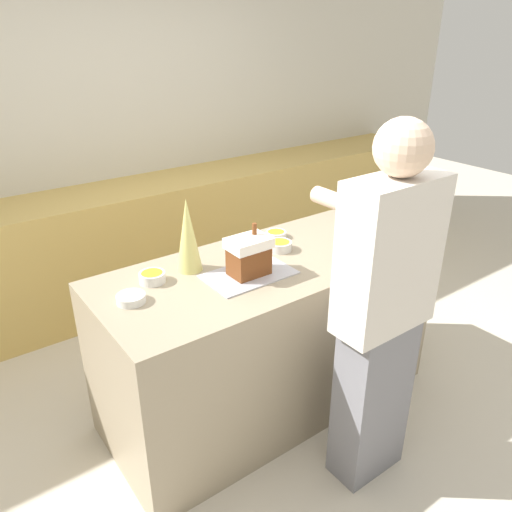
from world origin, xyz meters
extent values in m
plane|color=beige|center=(0.00, 0.00, 0.00)|extent=(12.00, 12.00, 0.00)
cube|color=beige|center=(0.00, 1.99, 1.30)|extent=(8.00, 0.05, 2.60)
cube|color=tan|center=(0.00, 1.66, 0.47)|extent=(6.00, 0.60, 0.95)
cube|color=gray|center=(0.00, 0.00, 0.47)|extent=(1.89, 0.79, 0.93)
cube|color=#B2B2BC|center=(-0.18, -0.06, 0.94)|extent=(0.45, 0.28, 0.01)
cube|color=brown|center=(-0.18, -0.06, 1.01)|extent=(0.19, 0.14, 0.14)
cube|color=white|center=(-0.18, -0.06, 1.11)|extent=(0.21, 0.15, 0.05)
cylinder|color=brown|center=(-0.12, -0.04, 1.16)|extent=(0.02, 0.02, 0.06)
cone|color=#DBD675|center=(-0.39, 0.17, 1.13)|extent=(0.13, 0.13, 0.39)
cylinder|color=white|center=(0.24, 0.24, 0.95)|extent=(0.12, 0.12, 0.04)
cylinder|color=orange|center=(0.24, 0.24, 0.96)|extent=(0.10, 0.10, 0.01)
cylinder|color=white|center=(-0.77, 0.04, 0.95)|extent=(0.13, 0.13, 0.04)
cylinder|color=white|center=(-0.77, 0.04, 0.97)|extent=(0.11, 0.11, 0.01)
cylinder|color=white|center=(0.71, 0.08, 0.95)|extent=(0.13, 0.13, 0.04)
cylinder|color=yellow|center=(0.71, 0.08, 0.96)|extent=(0.11, 0.11, 0.01)
cylinder|color=white|center=(-0.60, 0.16, 0.96)|extent=(0.13, 0.13, 0.05)
cylinder|color=orange|center=(-0.60, 0.16, 0.98)|extent=(0.11, 0.11, 0.01)
cylinder|color=silver|center=(0.14, 0.09, 0.96)|extent=(0.13, 0.13, 0.05)
cylinder|color=orange|center=(0.14, 0.09, 0.98)|extent=(0.11, 0.11, 0.01)
cylinder|color=#B24238|center=(0.59, -0.13, 0.97)|extent=(0.08, 0.08, 0.08)
cube|color=slate|center=(0.10, -0.69, 0.43)|extent=(0.36, 0.20, 0.86)
cube|color=silver|center=(0.10, -0.69, 1.20)|extent=(0.47, 0.21, 0.68)
sphere|color=beige|center=(0.10, -0.69, 1.66)|extent=(0.23, 0.23, 0.23)
cylinder|color=beige|center=(0.10, -0.46, 1.35)|extent=(0.08, 0.47, 0.08)
camera|label=1|loc=(-1.48, -1.89, 2.09)|focal=35.00mm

